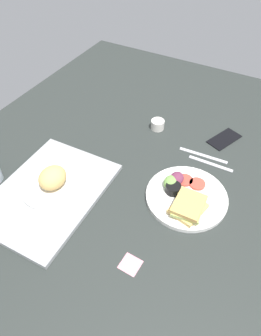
{
  "coord_description": "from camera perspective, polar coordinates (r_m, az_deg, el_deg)",
  "views": [
    {
      "loc": [
        -64.48,
        -33.46,
        82.15
      ],
      "look_at": [
        2.0,
        3.0,
        4.0
      ],
      "focal_mm": 32.73,
      "sensor_mm": 36.0,
      "label": 1
    }
  ],
  "objects": [
    {
      "name": "ground_plane",
      "position": [
        1.11,
        0.86,
        -3.17
      ],
      "size": [
        190.0,
        150.0,
        3.0
      ],
      "primitive_type": "cube",
      "color": "#282D2B"
    },
    {
      "name": "serving_tray",
      "position": [
        1.09,
        -14.98,
        -4.45
      ],
      "size": [
        45.72,
        33.99,
        1.6
      ],
      "primitive_type": "cube",
      "rotation": [
        0.0,
        0.0,
        0.02
      ],
      "color": "#9EA0A3",
      "rests_on": "ground_plane"
    },
    {
      "name": "bread_plate_near",
      "position": [
        1.07,
        -14.42,
        -2.52
      ],
      "size": [
        20.69,
        20.69,
        8.31
      ],
      "color": "white",
      "rests_on": "serving_tray"
    },
    {
      "name": "plate_with_salad",
      "position": [
        1.05,
        10.1,
        -5.15
      ],
      "size": [
        27.65,
        27.65,
        5.4
      ],
      "color": "white",
      "rests_on": "ground_plane"
    },
    {
      "name": "espresso_cup",
      "position": [
        1.31,
        5.07,
        8.06
      ],
      "size": [
        5.6,
        5.6,
        4.0
      ],
      "primitive_type": "cylinder",
      "color": "silver",
      "rests_on": "ground_plane"
    },
    {
      "name": "fork",
      "position": [
        1.2,
        14.7,
        0.82
      ],
      "size": [
        1.63,
        17.02,
        0.5
      ],
      "primitive_type": "cube",
      "rotation": [
        0.0,
        0.0,
        1.58
      ],
      "color": "#B7B7BC",
      "rests_on": "ground_plane"
    },
    {
      "name": "knife",
      "position": [
        1.22,
        13.39,
        2.34
      ],
      "size": [
        2.36,
        19.05,
        0.5
      ],
      "primitive_type": "cube",
      "rotation": [
        0.0,
        0.0,
        1.62
      ],
      "color": "#B7B7BC",
      "rests_on": "ground_plane"
    },
    {
      "name": "cell_phone",
      "position": [
        1.32,
        17.06,
        5.24
      ],
      "size": [
        16.06,
        12.2,
        0.8
      ],
      "primitive_type": "cube",
      "rotation": [
        0.0,
        0.0,
        -0.4
      ],
      "color": "black",
      "rests_on": "ground_plane"
    },
    {
      "name": "sticky_note",
      "position": [
        0.92,
        -0.02,
        -17.51
      ],
      "size": [
        5.83,
        5.83,
        0.12
      ],
      "primitive_type": "cube",
      "rotation": [
        0.0,
        0.0,
        -0.04
      ],
      "color": "pink",
      "rests_on": "ground_plane"
    }
  ]
}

